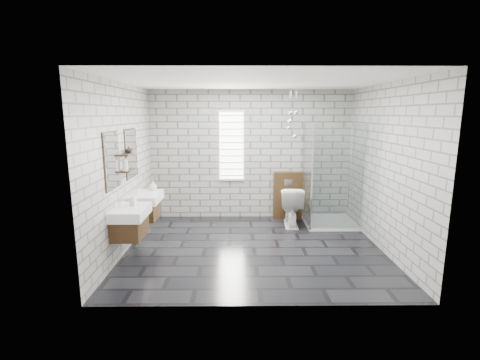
{
  "coord_description": "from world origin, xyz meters",
  "views": [
    {
      "loc": [
        -0.28,
        -5.52,
        2.22
      ],
      "look_at": [
        -0.23,
        0.35,
        1.09
      ],
      "focal_mm": 26.0,
      "sensor_mm": 36.0,
      "label": 1
    }
  ],
  "objects_px": {
    "cistern_panel": "(288,195)",
    "shower_enclosure": "(326,201)",
    "toilet": "(291,206)",
    "vanity_left": "(128,214)",
    "vanity_right": "(144,199)"
  },
  "relations": [
    {
      "from": "vanity_right",
      "to": "cistern_panel",
      "type": "height_order",
      "value": "vanity_right"
    },
    {
      "from": "shower_enclosure",
      "to": "toilet",
      "type": "height_order",
      "value": "shower_enclosure"
    },
    {
      "from": "cistern_panel",
      "to": "toilet",
      "type": "height_order",
      "value": "cistern_panel"
    },
    {
      "from": "cistern_panel",
      "to": "vanity_left",
      "type": "bearing_deg",
      "value": -140.45
    },
    {
      "from": "vanity_left",
      "to": "vanity_right",
      "type": "bearing_deg",
      "value": 90.0
    },
    {
      "from": "cistern_panel",
      "to": "shower_enclosure",
      "type": "bearing_deg",
      "value": -36.41
    },
    {
      "from": "vanity_right",
      "to": "cistern_panel",
      "type": "xyz_separation_m",
      "value": [
        2.71,
        1.31,
        -0.26
      ]
    },
    {
      "from": "vanity_left",
      "to": "vanity_right",
      "type": "xyz_separation_m",
      "value": [
        0.0,
        0.92,
        0.0
      ]
    },
    {
      "from": "vanity_right",
      "to": "cistern_panel",
      "type": "bearing_deg",
      "value": 25.86
    },
    {
      "from": "toilet",
      "to": "cistern_panel",
      "type": "bearing_deg",
      "value": -86.52
    },
    {
      "from": "vanity_right",
      "to": "cistern_panel",
      "type": "distance_m",
      "value": 3.02
    },
    {
      "from": "vanity_left",
      "to": "cistern_panel",
      "type": "xyz_separation_m",
      "value": [
        2.71,
        2.24,
        -0.26
      ]
    },
    {
      "from": "vanity_right",
      "to": "toilet",
      "type": "distance_m",
      "value": 2.85
    },
    {
      "from": "vanity_right",
      "to": "toilet",
      "type": "xyz_separation_m",
      "value": [
        2.71,
        0.82,
        -0.36
      ]
    },
    {
      "from": "cistern_panel",
      "to": "shower_enclosure",
      "type": "xyz_separation_m",
      "value": [
        0.7,
        -0.52,
        0.0
      ]
    }
  ]
}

